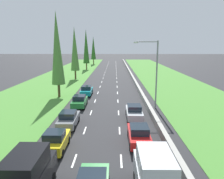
# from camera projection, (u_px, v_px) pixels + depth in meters

# --- Properties ---
(ground_plane) EXTENTS (300.00, 300.00, 0.00)m
(ground_plane) POSITION_uv_depth(u_px,v_px,m) (110.00, 77.00, 60.79)
(ground_plane) COLOR #28282B
(ground_plane) RESTS_ON ground
(grass_verge_left) EXTENTS (14.00, 140.00, 0.04)m
(grass_verge_left) POSITION_uv_depth(u_px,v_px,m) (64.00, 76.00, 60.94)
(grass_verge_left) COLOR #478433
(grass_verge_left) RESTS_ON ground
(grass_verge_right) EXTENTS (14.00, 140.00, 0.04)m
(grass_verge_right) POSITION_uv_depth(u_px,v_px,m) (163.00, 77.00, 60.62)
(grass_verge_right) COLOR #478433
(grass_verge_right) RESTS_ON ground
(median_barrier) EXTENTS (0.44, 120.00, 0.85)m
(median_barrier) POSITION_uv_depth(u_px,v_px,m) (131.00, 75.00, 60.64)
(median_barrier) COLOR #9E9B93
(median_barrier) RESTS_ON ground
(lane_markings) EXTENTS (3.64, 116.00, 0.01)m
(lane_markings) POSITION_uv_depth(u_px,v_px,m) (110.00, 76.00, 60.79)
(lane_markings) COLOR white
(lane_markings) RESTS_ON ground
(silver_van_right_lane) EXTENTS (1.96, 4.90, 2.82)m
(silver_van_right_lane) POSITION_uv_depth(u_px,v_px,m) (154.00, 176.00, 12.33)
(silver_van_right_lane) COLOR silver
(silver_van_right_lane) RESTS_ON ground
(red_sedan_right_lane) EXTENTS (1.82, 4.50, 1.64)m
(red_sedan_right_lane) POSITION_uv_depth(u_px,v_px,m) (139.00, 135.00, 19.49)
(red_sedan_right_lane) COLOR red
(red_sedan_right_lane) RESTS_ON ground
(black_van_left_lane) EXTENTS (1.96, 4.90, 2.82)m
(black_van_left_lane) POSITION_uv_depth(u_px,v_px,m) (28.00, 176.00, 12.27)
(black_van_left_lane) COLOR black
(black_van_left_lane) RESTS_ON ground
(silver_sedan_right_lane) EXTENTS (1.82, 4.50, 1.64)m
(silver_sedan_right_lane) POSITION_uv_depth(u_px,v_px,m) (134.00, 112.00, 26.10)
(silver_sedan_right_lane) COLOR silver
(silver_sedan_right_lane) RESTS_ON ground
(yellow_hatchback_left_lane) EXTENTS (1.74, 3.90, 1.72)m
(yellow_hatchback_left_lane) POSITION_uv_depth(u_px,v_px,m) (55.00, 141.00, 18.17)
(yellow_hatchback_left_lane) COLOR yellow
(yellow_hatchback_left_lane) RESTS_ON ground
(grey_sedan_left_lane) EXTENTS (1.82, 4.50, 1.64)m
(grey_sedan_left_lane) POSITION_uv_depth(u_px,v_px,m) (69.00, 119.00, 23.60)
(grey_sedan_left_lane) COLOR slate
(grey_sedan_left_lane) RESTS_ON ground
(green_sedan_left_lane) EXTENTS (1.82, 4.50, 1.64)m
(green_sedan_left_lane) POSITION_uv_depth(u_px,v_px,m) (80.00, 101.00, 31.02)
(green_sedan_left_lane) COLOR #237A33
(green_sedan_left_lane) RESTS_ON ground
(teal_sedan_left_lane) EXTENTS (1.82, 4.50, 1.64)m
(teal_sedan_left_lane) POSITION_uv_depth(u_px,v_px,m) (87.00, 91.00, 38.17)
(teal_sedan_left_lane) COLOR teal
(teal_sedan_left_lane) RESTS_ON ground
(poplar_tree_second) EXTENTS (2.14, 2.14, 13.71)m
(poplar_tree_second) POSITION_uv_depth(u_px,v_px,m) (57.00, 48.00, 35.38)
(poplar_tree_second) COLOR #4C3823
(poplar_tree_second) RESTS_ON ground
(poplar_tree_third) EXTENTS (2.12, 2.12, 12.80)m
(poplar_tree_third) POSITION_uv_depth(u_px,v_px,m) (75.00, 49.00, 54.71)
(poplar_tree_third) COLOR #4C3823
(poplar_tree_third) RESTS_ON ground
(poplar_tree_fourth) EXTENTS (2.14, 2.14, 13.67)m
(poplar_tree_fourth) POSITION_uv_depth(u_px,v_px,m) (86.00, 46.00, 76.08)
(poplar_tree_fourth) COLOR #4C3823
(poplar_tree_fourth) RESTS_ON ground
(poplar_tree_fifth) EXTENTS (2.10, 2.10, 12.05)m
(poplar_tree_fifth) POSITION_uv_depth(u_px,v_px,m) (93.00, 48.00, 97.02)
(poplar_tree_fifth) COLOR #4C3823
(poplar_tree_fifth) RESTS_ON ground
(street_light_mast) EXTENTS (3.20, 0.28, 9.00)m
(street_light_mast) POSITION_uv_depth(u_px,v_px,m) (154.00, 70.00, 29.42)
(street_light_mast) COLOR gray
(street_light_mast) RESTS_ON ground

